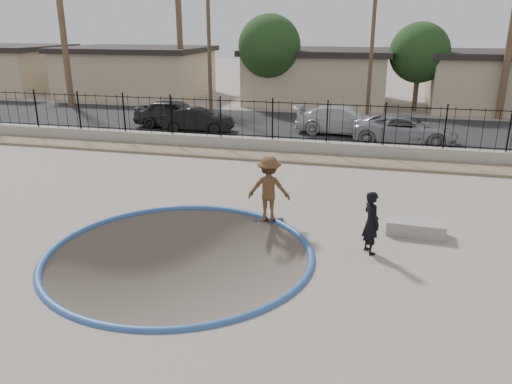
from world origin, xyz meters
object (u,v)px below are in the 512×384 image
at_px(skater, 269,192).
at_px(car_c, 343,120).
at_px(car_b, 198,120).
at_px(car_a, 176,113).
at_px(skateboard, 269,220).
at_px(car_d, 405,129).
at_px(videographer, 371,223).
at_px(concrete_ledge, 416,228).

height_order(skater, car_c, skater).
height_order(car_b, car_c, car_c).
distance_m(car_a, car_c, 9.43).
distance_m(skateboard, car_d, 12.42).
distance_m(skater, skateboard, 0.90).
xyz_separation_m(car_a, car_b, (1.63, -0.79, -0.16)).
bearing_deg(car_b, videographer, -147.08).
xyz_separation_m(skater, car_d, (4.25, 11.65, -0.23)).
height_order(videographer, car_a, videographer).
xyz_separation_m(concrete_ledge, car_b, (-10.94, 11.86, 0.47)).
bearing_deg(videographer, car_b, 5.20).
distance_m(skater, car_c, 13.30).
relative_size(skateboard, car_d, 0.19).
bearing_deg(skateboard, skater, -149.50).
bearing_deg(car_c, car_a, 97.26).
distance_m(concrete_ledge, car_d, 11.58).
relative_size(car_c, car_d, 1.01).
bearing_deg(concrete_ledge, skater, -178.82).
height_order(skateboard, car_d, car_d).
height_order(skateboard, car_a, car_a).
relative_size(skateboard, car_a, 0.20).
xyz_separation_m(videographer, car_c, (-1.91, 14.67, -0.06)).
relative_size(skater, concrete_ledge, 1.21).
distance_m(car_b, car_c, 7.90).
bearing_deg(videographer, skateboard, 34.04).
height_order(videographer, car_c, videographer).
xyz_separation_m(car_a, car_c, (9.42, 0.52, -0.05)).
bearing_deg(car_c, car_d, -112.85).
xyz_separation_m(skater, car_c, (1.10, 13.25, -0.19)).
height_order(concrete_ledge, car_a, car_a).
distance_m(concrete_ledge, car_b, 16.14).
height_order(skater, car_b, skater).
bearing_deg(concrete_ledge, car_d, 90.01).
distance_m(car_a, car_d, 12.62).
bearing_deg(car_b, car_c, -83.53).
bearing_deg(car_c, videographer, -168.50).
bearing_deg(skater, concrete_ledge, 175.49).
bearing_deg(skater, car_b, -66.44).
bearing_deg(videographer, car_a, 7.90).
height_order(car_a, car_b, car_a).
height_order(car_a, car_d, car_a).
xyz_separation_m(skateboard, car_a, (-8.31, 12.73, 0.76)).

